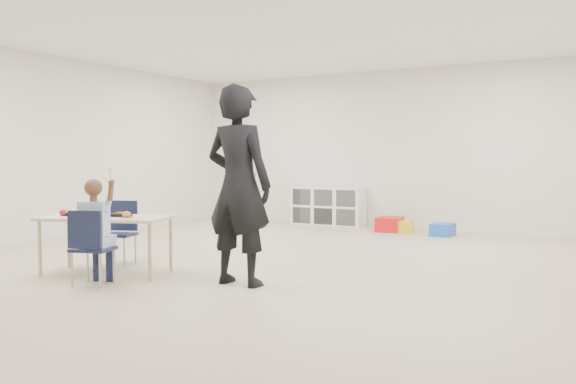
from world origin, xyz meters
The scene contains 16 objects.
room centered at (0.00, 0.00, 1.40)m, with size 9.00×9.02×2.80m.
table centered at (-1.07, -1.24, 0.31)m, with size 1.48×1.06×0.61m.
chair_near centered at (-0.75, -1.72, 0.37)m, with size 0.36×0.33×0.73m, color #111733, non-canonical shape.
chair_far centered at (-1.39, -0.77, 0.37)m, with size 0.36×0.33×0.73m, color #111733, non-canonical shape.
child centered at (-0.75, -1.72, 0.58)m, with size 0.49×0.49×1.15m, color #B9CFFA, non-canonical shape.
lunch_tray_near centered at (-0.96, -1.17, 0.63)m, with size 0.22×0.16×0.03m, color black.
lunch_tray_far centered at (-1.45, -1.30, 0.63)m, with size 0.22×0.16×0.03m, color black.
milk_carton centered at (-1.04, -1.37, 0.66)m, with size 0.07×0.07×0.10m, color white.
bread_roll centered at (-0.80, -1.23, 0.64)m, with size 0.09×0.09×0.07m, color tan.
apple_near centered at (-1.20, -1.22, 0.65)m, with size 0.07×0.07×0.07m, color maroon.
apple_far centered at (-1.53, -1.43, 0.65)m, with size 0.07×0.07×0.07m, color maroon.
cubby_shelf centered at (-1.20, 4.28, 0.35)m, with size 1.40×0.40×0.70m, color white.
adult centered at (0.45, -1.00, 0.96)m, with size 0.70×0.46×1.92m, color black.
bin_red centered at (0.15, 3.91, 0.12)m, with size 0.39×0.50×0.24m, color red.
bin_yellow centered at (0.38, 3.93, 0.10)m, with size 0.31×0.40×0.20m, color yellow.
bin_blue centered at (1.09, 3.75, 0.10)m, with size 0.32×0.41×0.20m, color blue.
Camera 1 is at (3.79, -5.82, 1.21)m, focal length 38.00 mm.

